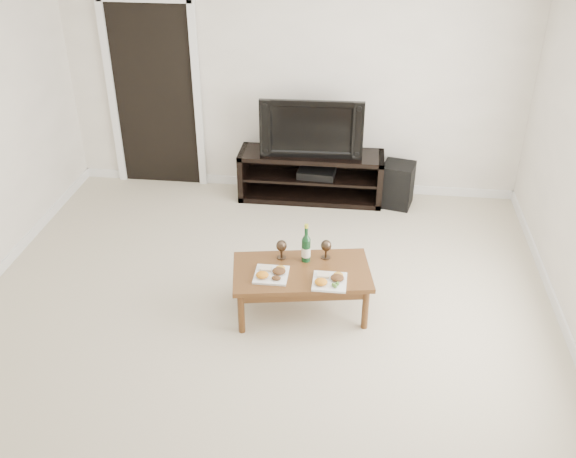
# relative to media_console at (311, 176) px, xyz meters

# --- Properties ---
(floor) EXTENTS (5.50, 5.50, 0.00)m
(floor) POSITION_rel_media_console_xyz_m (-0.23, -2.50, -0.28)
(floor) COLOR beige
(floor) RESTS_ON ground
(back_wall) EXTENTS (5.00, 0.04, 2.60)m
(back_wall) POSITION_rel_media_console_xyz_m (-0.23, 0.27, 1.02)
(back_wall) COLOR white
(back_wall) RESTS_ON ground
(ceiling) EXTENTS (5.00, 5.50, 0.04)m
(ceiling) POSITION_rel_media_console_xyz_m (-0.23, -2.50, 2.35)
(ceiling) COLOR white
(ceiling) RESTS_ON back_wall
(doorway) EXTENTS (0.90, 0.02, 2.05)m
(doorway) POSITION_rel_media_console_xyz_m (-1.78, 0.24, 0.75)
(doorway) COLOR black
(doorway) RESTS_ON ground
(media_console) EXTENTS (1.58, 0.45, 0.55)m
(media_console) POSITION_rel_media_console_xyz_m (0.00, 0.00, 0.00)
(media_console) COLOR black
(media_console) RESTS_ON ground
(television) EXTENTS (1.10, 0.18, 0.63)m
(television) POSITION_rel_media_console_xyz_m (0.00, 0.00, 0.59)
(television) COLOR black
(television) RESTS_ON media_console
(av_receiver) EXTENTS (0.42, 0.33, 0.08)m
(av_receiver) POSITION_rel_media_console_xyz_m (0.06, -0.01, 0.05)
(av_receiver) COLOR black
(av_receiver) RESTS_ON media_console
(subwoofer) EXTENTS (0.39, 0.39, 0.49)m
(subwoofer) POSITION_rel_media_console_xyz_m (0.96, -0.04, -0.03)
(subwoofer) COLOR black
(subwoofer) RESTS_ON ground
(coffee_table) EXTENTS (1.21, 0.80, 0.42)m
(coffee_table) POSITION_rel_media_console_xyz_m (0.11, -2.08, -0.07)
(coffee_table) COLOR brown
(coffee_table) RESTS_ON ground
(plate_left) EXTENTS (0.27, 0.27, 0.07)m
(plate_left) POSITION_rel_media_console_xyz_m (-0.13, -2.19, 0.18)
(plate_left) COLOR white
(plate_left) RESTS_ON coffee_table
(plate_right) EXTENTS (0.27, 0.27, 0.07)m
(plate_right) POSITION_rel_media_console_xyz_m (0.35, -2.23, 0.18)
(plate_right) COLOR white
(plate_right) RESTS_ON coffee_table
(wine_bottle) EXTENTS (0.07, 0.07, 0.35)m
(wine_bottle) POSITION_rel_media_console_xyz_m (0.13, -1.94, 0.32)
(wine_bottle) COLOR #0F391A
(wine_bottle) RESTS_ON coffee_table
(goblet_left) EXTENTS (0.09, 0.09, 0.17)m
(goblet_left) POSITION_rel_media_console_xyz_m (-0.08, -1.92, 0.23)
(goblet_left) COLOR #3D2E21
(goblet_left) RESTS_ON coffee_table
(goblet_right) EXTENTS (0.09, 0.09, 0.17)m
(goblet_right) POSITION_rel_media_console_xyz_m (0.29, -1.87, 0.23)
(goblet_right) COLOR #3D2E21
(goblet_right) RESTS_ON coffee_table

